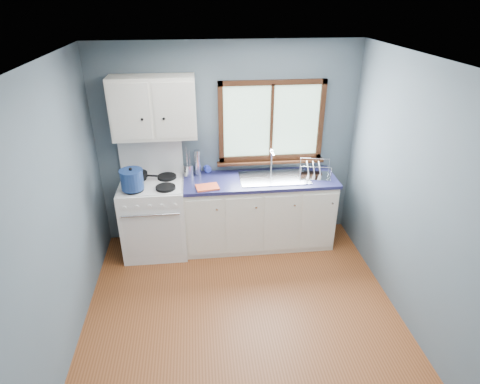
{
  "coord_description": "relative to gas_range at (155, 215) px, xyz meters",
  "views": [
    {
      "loc": [
        -0.37,
        -2.91,
        2.98
      ],
      "look_at": [
        0.05,
        0.9,
        1.05
      ],
      "focal_mm": 30.0,
      "sensor_mm": 36.0,
      "label": 1
    }
  ],
  "objects": [
    {
      "name": "floor",
      "position": [
        0.95,
        -1.47,
        -0.5
      ],
      "size": [
        3.2,
        3.6,
        0.02
      ],
      "primitive_type": "cube",
      "color": "brown",
      "rests_on": "ground"
    },
    {
      "name": "ceiling",
      "position": [
        0.95,
        -1.47,
        2.02
      ],
      "size": [
        3.2,
        3.6,
        0.02
      ],
      "primitive_type": "cube",
      "color": "white",
      "rests_on": "wall_back"
    },
    {
      "name": "wall_back",
      "position": [
        0.95,
        0.34,
        0.76
      ],
      "size": [
        3.2,
        0.02,
        2.5
      ],
      "primitive_type": "cube",
      "color": "#505E68",
      "rests_on": "ground"
    },
    {
      "name": "wall_left",
      "position": [
        -0.66,
        -1.47,
        0.76
      ],
      "size": [
        0.02,
        3.6,
        2.5
      ],
      "primitive_type": "cube",
      "color": "#505E68",
      "rests_on": "ground"
    },
    {
      "name": "wall_right",
      "position": [
        2.56,
        -1.47,
        0.76
      ],
      "size": [
        0.02,
        3.6,
        2.5
      ],
      "primitive_type": "cube",
      "color": "#505E68",
      "rests_on": "ground"
    },
    {
      "name": "gas_range",
      "position": [
        0.0,
        0.0,
        0.0
      ],
      "size": [
        0.76,
        0.69,
        1.36
      ],
      "color": "white",
      "rests_on": "floor"
    },
    {
      "name": "base_cabinets",
      "position": [
        1.31,
        0.02,
        -0.08
      ],
      "size": [
        1.85,
        0.6,
        0.88
      ],
      "color": "white",
      "rests_on": "floor"
    },
    {
      "name": "countertop",
      "position": [
        1.31,
        0.02,
        0.41
      ],
      "size": [
        1.89,
        0.64,
        0.04
      ],
      "primitive_type": "cube",
      "color": "#191B45",
      "rests_on": "base_cabinets"
    },
    {
      "name": "sink",
      "position": [
        1.49,
        0.02,
        0.37
      ],
      "size": [
        0.84,
        0.46,
        0.44
      ],
      "color": "silver",
      "rests_on": "countertop"
    },
    {
      "name": "window",
      "position": [
        1.48,
        0.3,
        0.98
      ],
      "size": [
        1.36,
        0.1,
        1.03
      ],
      "color": "#9EC6A8",
      "rests_on": "wall_back"
    },
    {
      "name": "upper_cabinets",
      "position": [
        0.1,
        0.15,
        1.31
      ],
      "size": [
        0.95,
        0.35,
        0.7
      ],
      "color": "white",
      "rests_on": "wall_back"
    },
    {
      "name": "skillet",
      "position": [
        -0.17,
        0.15,
        0.49
      ],
      "size": [
        0.4,
        0.31,
        0.05
      ],
      "rotation": [
        0.0,
        0.0,
        -0.24
      ],
      "color": "black",
      "rests_on": "gas_range"
    },
    {
      "name": "stockpot",
      "position": [
        -0.18,
        -0.17,
        0.58
      ],
      "size": [
        0.34,
        0.34,
        0.26
      ],
      "rotation": [
        0.0,
        0.0,
        0.37
      ],
      "color": "navy",
      "rests_on": "gas_range"
    },
    {
      "name": "utensil_crock",
      "position": [
        0.45,
        0.19,
        0.5
      ],
      "size": [
        0.15,
        0.15,
        0.38
      ],
      "rotation": [
        0.0,
        0.0,
        -0.28
      ],
      "color": "silver",
      "rests_on": "countertop"
    },
    {
      "name": "thermos",
      "position": [
        0.56,
        0.21,
        0.59
      ],
      "size": [
        0.1,
        0.1,
        0.33
      ],
      "primitive_type": "cylinder",
      "rotation": [
        0.0,
        0.0,
        0.43
      ],
      "color": "silver",
      "rests_on": "countertop"
    },
    {
      "name": "soap_bottle",
      "position": [
        0.69,
        0.25,
        0.54
      ],
      "size": [
        0.11,
        0.11,
        0.23
      ],
      "primitive_type": "imported",
      "rotation": [
        0.0,
        0.0,
        0.24
      ],
      "color": "#2C3CC4",
      "rests_on": "countertop"
    },
    {
      "name": "dish_towel",
      "position": [
        0.66,
        -0.17,
        0.44
      ],
      "size": [
        0.29,
        0.23,
        0.02
      ],
      "primitive_type": "cube",
      "rotation": [
        0.0,
        0.0,
        0.16
      ],
      "color": "#EC5630",
      "rests_on": "countertop"
    },
    {
      "name": "dish_rack",
      "position": [
        1.99,
        0.02,
        0.48
      ],
      "size": [
        0.43,
        0.37,
        0.2
      ],
      "rotation": [
        0.0,
        0.0,
        -0.23
      ],
      "color": "silver",
      "rests_on": "countertop"
    }
  ]
}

